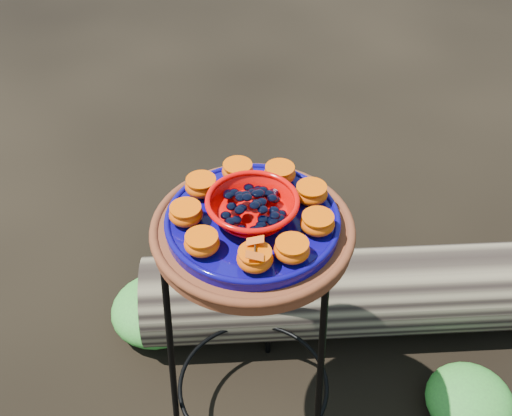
% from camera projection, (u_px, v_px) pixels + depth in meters
% --- Properties ---
extents(ground, '(60.00, 60.00, 0.00)m').
position_uv_depth(ground, '(253.00, 414.00, 1.83)').
color(ground, black).
extents(plant_stand, '(0.44, 0.44, 0.70)m').
position_uv_depth(plant_stand, '(253.00, 339.00, 1.60)').
color(plant_stand, black).
rests_on(plant_stand, ground).
extents(terracotta_saucer, '(0.42, 0.42, 0.03)m').
position_uv_depth(terracotta_saucer, '(253.00, 232.00, 1.36)').
color(terracotta_saucer, '#612B12').
rests_on(terracotta_saucer, plant_stand).
extents(cobalt_plate, '(0.36, 0.36, 0.02)m').
position_uv_depth(cobalt_plate, '(253.00, 222.00, 1.34)').
color(cobalt_plate, '#0C074A').
rests_on(cobalt_plate, terracotta_saucer).
extents(red_bowl, '(0.18, 0.18, 0.05)m').
position_uv_depth(red_bowl, '(252.00, 209.00, 1.31)').
color(red_bowl, '#CC0502').
rests_on(red_bowl, cobalt_plate).
extents(glass_gems, '(0.14, 0.14, 0.02)m').
position_uv_depth(glass_gems, '(252.00, 195.00, 1.29)').
color(glass_gems, black).
rests_on(glass_gems, red_bowl).
extents(orange_half_0, '(0.07, 0.07, 0.04)m').
position_uv_depth(orange_half_0, '(255.00, 259.00, 1.21)').
color(orange_half_0, '#B02800').
rests_on(orange_half_0, cobalt_plate).
extents(orange_half_1, '(0.07, 0.07, 0.04)m').
position_uv_depth(orange_half_1, '(292.00, 250.00, 1.23)').
color(orange_half_1, '#B02800').
rests_on(orange_half_1, cobalt_plate).
extents(orange_half_2, '(0.07, 0.07, 0.04)m').
position_uv_depth(orange_half_2, '(317.00, 223.00, 1.29)').
color(orange_half_2, '#B02800').
rests_on(orange_half_2, cobalt_plate).
extents(orange_half_3, '(0.07, 0.07, 0.04)m').
position_uv_depth(orange_half_3, '(311.00, 193.00, 1.36)').
color(orange_half_3, '#B02800').
rests_on(orange_half_3, cobalt_plate).
extents(orange_half_4, '(0.07, 0.07, 0.04)m').
position_uv_depth(orange_half_4, '(280.00, 174.00, 1.41)').
color(orange_half_4, '#B02800').
rests_on(orange_half_4, cobalt_plate).
extents(orange_half_5, '(0.07, 0.07, 0.04)m').
position_uv_depth(orange_half_5, '(238.00, 171.00, 1.41)').
color(orange_half_5, '#B02800').
rests_on(orange_half_5, cobalt_plate).
extents(orange_half_6, '(0.07, 0.07, 0.04)m').
position_uv_depth(orange_half_6, '(201.00, 186.00, 1.38)').
color(orange_half_6, '#B02800').
rests_on(orange_half_6, cobalt_plate).
extents(orange_half_7, '(0.07, 0.07, 0.04)m').
position_uv_depth(orange_half_7, '(186.00, 214.00, 1.31)').
color(orange_half_7, '#B02800').
rests_on(orange_half_7, cobalt_plate).
extents(orange_half_8, '(0.07, 0.07, 0.04)m').
position_uv_depth(orange_half_8, '(202.00, 243.00, 1.24)').
color(orange_half_8, '#B02800').
rests_on(orange_half_8, cobalt_plate).
extents(butterfly, '(0.08, 0.06, 0.01)m').
position_uv_depth(butterfly, '(255.00, 249.00, 1.20)').
color(butterfly, '#C7480D').
rests_on(butterfly, orange_half_0).
extents(driftwood_log, '(1.52, 0.75, 0.28)m').
position_uv_depth(driftwood_log, '(381.00, 291.00, 1.99)').
color(driftwood_log, black).
rests_on(driftwood_log, ground).
extents(foliage_left, '(0.29, 0.29, 0.14)m').
position_uv_depth(foliage_left, '(157.00, 309.00, 2.03)').
color(foliage_left, '#2A6224').
rests_on(foliage_left, ground).
extents(foliage_right, '(0.25, 0.25, 0.12)m').
position_uv_depth(foliage_right, '(470.00, 400.00, 1.79)').
color(foliage_right, '#2A6224').
rests_on(foliage_right, ground).
extents(foliage_back, '(0.35, 0.35, 0.17)m').
position_uv_depth(foliage_back, '(214.00, 261.00, 2.16)').
color(foliage_back, '#2A6224').
rests_on(foliage_back, ground).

